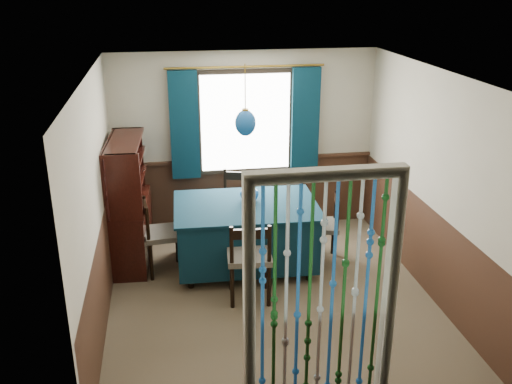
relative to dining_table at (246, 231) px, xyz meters
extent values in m
plane|color=brown|center=(0.17, -0.79, -0.48)|extent=(4.00, 4.00, 0.00)
plane|color=silver|center=(0.17, -0.79, 2.02)|extent=(4.00, 4.00, 0.00)
plane|color=#BAB098|center=(0.17, 1.21, 0.77)|extent=(3.60, 0.00, 3.60)
plane|color=#BAB098|center=(0.17, -2.79, 0.77)|extent=(3.60, 0.00, 3.60)
plane|color=#BAB098|center=(-1.63, -0.79, 0.77)|extent=(0.00, 4.00, 4.00)
plane|color=#BAB098|center=(1.97, -0.79, 0.77)|extent=(0.00, 4.00, 4.00)
plane|color=#3B2316|center=(0.17, 1.20, 0.02)|extent=(3.60, 0.00, 3.60)
plane|color=#3B2316|center=(0.17, -2.77, 0.02)|extent=(3.60, 0.00, 3.60)
plane|color=#3B2316|center=(-1.62, -0.79, 0.02)|extent=(0.00, 4.00, 4.00)
plane|color=#3B2316|center=(1.95, -0.79, 0.02)|extent=(0.00, 4.00, 4.00)
cube|color=black|center=(0.17, 1.16, 1.07)|extent=(1.32, 0.12, 1.42)
cube|color=#0A2633|center=(0.00, 0.00, -0.02)|extent=(1.69, 1.18, 0.68)
cube|color=#0A2633|center=(0.00, 0.00, 0.34)|extent=(1.76, 1.24, 0.03)
cylinder|color=black|center=(-0.71, -0.41, -0.41)|extent=(0.07, 0.07, 0.14)
cylinder|color=black|center=(0.69, -0.45, -0.41)|extent=(0.07, 0.07, 0.14)
cylinder|color=black|center=(-0.69, 0.45, -0.41)|extent=(0.07, 0.07, 0.14)
cylinder|color=black|center=(0.71, 0.41, -0.41)|extent=(0.07, 0.07, 0.14)
cylinder|color=black|center=(-0.29, -0.91, -0.23)|extent=(0.05, 0.05, 0.49)
cylinder|color=black|center=(0.11, -0.95, -0.23)|extent=(0.05, 0.05, 0.49)
cylinder|color=black|center=(-0.26, -0.54, -0.23)|extent=(0.05, 0.05, 0.49)
cylinder|color=black|center=(0.14, -0.57, -0.23)|extent=(0.05, 0.05, 0.49)
cube|color=#5B5549|center=(-0.07, -0.74, 0.05)|extent=(0.51, 0.49, 0.07)
cube|color=black|center=(-0.09, -0.94, 0.41)|extent=(0.42, 0.07, 0.11)
cylinder|color=black|center=(-0.29, -0.92, 0.25)|extent=(0.04, 0.04, 0.48)
cylinder|color=black|center=(0.11, -0.96, 0.25)|extent=(0.04, 0.04, 0.48)
cylinder|color=black|center=(0.23, 0.85, -0.23)|extent=(0.05, 0.05, 0.49)
cylinder|color=black|center=(-0.15, 0.96, -0.23)|extent=(0.05, 0.05, 0.49)
cylinder|color=black|center=(0.12, 0.49, -0.23)|extent=(0.05, 0.05, 0.49)
cylinder|color=black|center=(-0.26, 0.60, -0.23)|extent=(0.05, 0.05, 0.49)
cube|color=#5B5549|center=(-0.01, 0.73, 0.04)|extent=(0.59, 0.57, 0.07)
cube|color=black|center=(0.05, 0.91, 0.40)|extent=(0.41, 0.16, 0.11)
cylinder|color=black|center=(0.24, 0.86, 0.25)|extent=(0.04, 0.04, 0.48)
cylinder|color=black|center=(-0.14, 0.97, 0.25)|extent=(0.04, 0.04, 0.48)
cylinder|color=black|center=(-1.20, 0.22, -0.24)|extent=(0.05, 0.05, 0.47)
cylinder|color=black|center=(-1.16, -0.16, -0.24)|extent=(0.05, 0.05, 0.47)
cylinder|color=black|center=(-0.84, 0.25, -0.24)|extent=(0.05, 0.05, 0.47)
cylinder|color=black|center=(-0.80, -0.13, -0.24)|extent=(0.05, 0.05, 0.47)
cube|color=#5B5549|center=(-1.00, 0.05, 0.03)|extent=(0.49, 0.51, 0.06)
cube|color=black|center=(-1.19, 0.03, 0.38)|extent=(0.08, 0.40, 0.11)
cylinder|color=black|center=(-1.21, 0.22, 0.23)|extent=(0.04, 0.04, 0.46)
cylinder|color=black|center=(-1.17, -0.16, 0.23)|extent=(0.04, 0.04, 0.46)
cylinder|color=black|center=(1.08, -0.19, -0.25)|extent=(0.04, 0.04, 0.45)
cylinder|color=black|center=(1.16, 0.16, -0.25)|extent=(0.04, 0.04, 0.45)
cylinder|color=black|center=(0.75, -0.12, -0.25)|extent=(0.04, 0.04, 0.45)
cylinder|color=black|center=(0.83, 0.23, -0.25)|extent=(0.04, 0.04, 0.45)
cube|color=#5B5549|center=(0.96, 0.02, 0.00)|extent=(0.50, 0.52, 0.06)
cube|color=black|center=(1.13, -0.02, 0.33)|extent=(0.12, 0.38, 0.10)
cylinder|color=black|center=(1.09, -0.19, 0.19)|extent=(0.04, 0.04, 0.44)
cylinder|color=black|center=(1.17, 0.16, 0.19)|extent=(0.04, 0.04, 0.44)
cube|color=black|center=(-1.40, 0.41, -0.08)|extent=(0.49, 1.23, 0.79)
cube|color=black|center=(-1.40, -0.16, 0.71)|extent=(0.37, 0.07, 0.79)
cube|color=black|center=(-1.40, 0.99, 0.71)|extent=(0.37, 0.07, 0.79)
cube|color=black|center=(-1.40, 0.41, 1.09)|extent=(0.44, 1.23, 0.04)
cube|color=black|center=(-1.58, 0.41, 0.71)|extent=(0.10, 1.19, 0.79)
cube|color=black|center=(-1.37, 0.41, 0.59)|extent=(0.38, 1.15, 0.02)
cube|color=black|center=(-1.37, 0.41, 0.86)|extent=(0.38, 1.15, 0.02)
cylinder|color=olive|center=(0.00, 0.00, 1.69)|extent=(0.01, 0.01, 0.67)
ellipsoid|color=#144C8D|center=(0.00, 0.00, 1.36)|extent=(0.24, 0.24, 0.30)
cylinder|color=olive|center=(0.00, 0.00, 1.51)|extent=(0.07, 0.07, 0.03)
imported|color=#144C8D|center=(0.06, 0.12, 0.46)|extent=(0.22, 0.22, 0.22)
imported|color=beige|center=(-1.35, 0.24, 0.64)|extent=(0.24, 0.24, 0.06)
imported|color=beige|center=(-1.35, 0.70, 0.42)|extent=(0.23, 0.23, 0.20)
camera|label=1|loc=(-0.90, -6.28, 2.94)|focal=40.00mm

